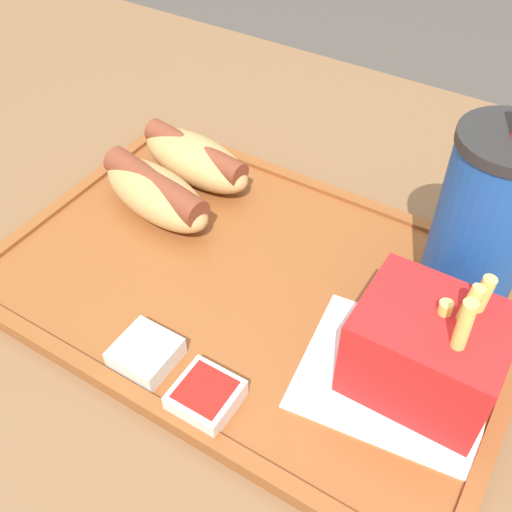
{
  "coord_description": "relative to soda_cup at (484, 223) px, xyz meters",
  "views": [
    {
      "loc": [
        0.2,
        -0.27,
        1.09
      ],
      "look_at": [
        0.02,
        0.02,
        0.75
      ],
      "focal_mm": 42.0,
      "sensor_mm": 36.0,
      "label": 1
    }
  ],
  "objects": [
    {
      "name": "paper_napkin",
      "position": [
        -0.01,
        -0.11,
        -0.08
      ],
      "size": [
        0.15,
        0.13,
        0.0
      ],
      "color": "white",
      "rests_on": "food_tray"
    },
    {
      "name": "fries_carton",
      "position": [
        0.0,
        -0.1,
        -0.04
      ],
      "size": [
        0.1,
        0.08,
        0.11
      ],
      "color": "red",
      "rests_on": "food_tray"
    },
    {
      "name": "sauce_cup_ketchup",
      "position": [
        -0.12,
        -0.19,
        -0.07
      ],
      "size": [
        0.04,
        0.04,
        0.02
      ],
      "color": "silver",
      "rests_on": "food_tray"
    },
    {
      "name": "dining_table",
      "position": [
        -0.17,
        -0.09,
        -0.44
      ],
      "size": [
        1.44,
        0.84,
        0.71
      ],
      "color": "brown",
      "rests_on": "ground_plane"
    },
    {
      "name": "hot_dog_far",
      "position": [
        -0.27,
        0.01,
        -0.05
      ],
      "size": [
        0.13,
        0.07,
        0.04
      ],
      "color": "tan",
      "rests_on": "food_tray"
    },
    {
      "name": "sauce_cup_mayo",
      "position": [
        -0.18,
        -0.19,
        -0.07
      ],
      "size": [
        0.04,
        0.04,
        0.02
      ],
      "color": "silver",
      "rests_on": "food_tray"
    },
    {
      "name": "hot_dog_near",
      "position": [
        -0.27,
        -0.05,
        -0.05
      ],
      "size": [
        0.14,
        0.08,
        0.04
      ],
      "color": "tan",
      "rests_on": "food_tray"
    },
    {
      "name": "soda_cup",
      "position": [
        0.0,
        0.0,
        0.0
      ],
      "size": [
        0.07,
        0.07,
        0.19
      ],
      "color": "#194CA5",
      "rests_on": "food_tray"
    },
    {
      "name": "food_tray",
      "position": [
        -0.15,
        -0.08,
        -0.08
      ],
      "size": [
        0.43,
        0.29,
        0.01
      ],
      "color": "brown",
      "rests_on": "dining_table"
    }
  ]
}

